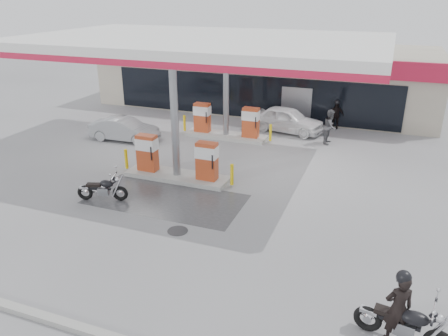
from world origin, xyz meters
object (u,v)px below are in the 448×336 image
object	(u,v)px
sedan_white	(287,119)
main_motorcycle	(405,325)
biker_walking	(336,115)
parked_car_left	(194,97)
attendant	(330,127)
pump_island_near	(177,163)
parked_motorcycle	(103,189)
biker_main	(398,308)
hatchback_silver	(124,129)
pump_island_far	(226,125)

from	to	relation	value
sedan_white	main_motorcycle	bearing A→B (deg)	-147.01
biker_walking	parked_car_left	bearing A→B (deg)	160.44
sedan_white	attendant	size ratio (longest dim) A/B	2.30
pump_island_near	parked_motorcycle	bearing A→B (deg)	-120.21
pump_island_near	biker_walking	bearing A→B (deg)	61.35
biker_main	hatchback_silver	distance (m)	17.17
parked_motorcycle	parked_car_left	world-z (taller)	parked_car_left
biker_main	parked_car_left	world-z (taller)	biker_main
parked_car_left	biker_walking	bearing A→B (deg)	-93.58
main_motorcycle	parked_car_left	xyz separation A→B (m)	(-13.68, 18.68, 0.09)
pump_island_far	biker_main	distance (m)	15.44
main_motorcycle	parked_motorcycle	world-z (taller)	main_motorcycle
parked_car_left	biker_walking	size ratio (longest dim) A/B	2.59
attendant	biker_walking	xyz separation A→B (m)	(-0.08, 2.80, -0.11)
hatchback_silver	pump_island_far	bearing A→B (deg)	-67.15
attendant	hatchback_silver	size ratio (longest dim) A/B	0.49
pump_island_far	sedan_white	bearing A→B (deg)	37.42
parked_car_left	attendant	bearing A→B (deg)	-107.58
parked_car_left	hatchback_silver	bearing A→B (deg)	-173.09
parked_motorcycle	biker_walking	size ratio (longest dim) A/B	1.21
biker_main	biker_walking	bearing A→B (deg)	-99.25
biker_main	sedan_white	size ratio (longest dim) A/B	0.43
sedan_white	attendant	xyz separation A→B (m)	(2.55, -1.20, 0.20)
pump_island_near	hatchback_silver	bearing A→B (deg)	143.78
pump_island_far	parked_motorcycle	xyz separation A→B (m)	(-1.69, -8.90, -0.26)
pump_island_near	biker_main	bearing A→B (deg)	-36.94
main_motorcycle	attendant	bearing A→B (deg)	114.26
sedan_white	biker_main	bearing A→B (deg)	-147.62
biker_main	main_motorcycle	bearing A→B (deg)	150.51
main_motorcycle	parked_motorcycle	size ratio (longest dim) A/B	1.14
sedan_white	parked_car_left	size ratio (longest dim) A/B	1.01
pump_island_near	biker_walking	world-z (taller)	pump_island_near
pump_island_far	parked_motorcycle	bearing A→B (deg)	-100.74
hatchback_silver	biker_walking	size ratio (longest dim) A/B	2.35
main_motorcycle	parked_motorcycle	distance (m)	11.38
parked_motorcycle	pump_island_far	bearing A→B (deg)	61.74
pump_island_far	parked_car_left	world-z (taller)	pump_island_far
parked_car_left	biker_walking	world-z (taller)	biker_walking
pump_island_far	hatchback_silver	size ratio (longest dim) A/B	1.38
parked_motorcycle	parked_car_left	xyz separation A→B (m)	(-2.94, 14.90, 0.15)
sedan_white	attendant	bearing A→B (deg)	-104.70
biker_main	attendant	xyz separation A→B (m)	(-3.42, 13.66, 0.01)
biker_main	hatchback_silver	xyz separation A→B (m)	(-13.77, 10.26, -0.28)
biker_main	attendant	size ratio (longest dim) A/B	0.98
pump_island_near	sedan_white	world-z (taller)	pump_island_near
pump_island_near	sedan_white	distance (m)	8.69
sedan_white	biker_walking	size ratio (longest dim) A/B	2.62
main_motorcycle	parked_car_left	bearing A→B (deg)	135.66
sedan_white	hatchback_silver	distance (m)	9.05
pump_island_far	parked_car_left	bearing A→B (deg)	127.67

